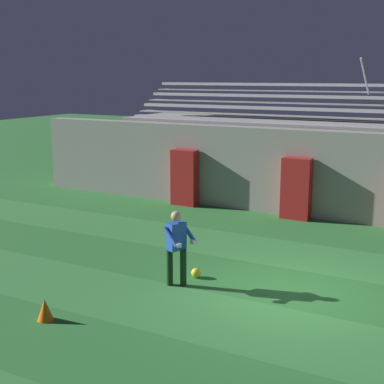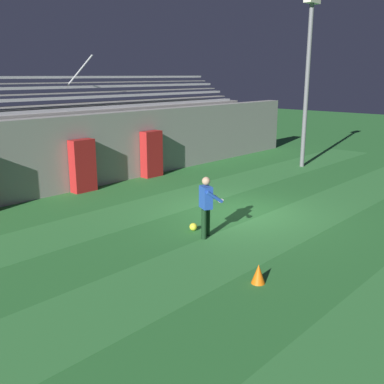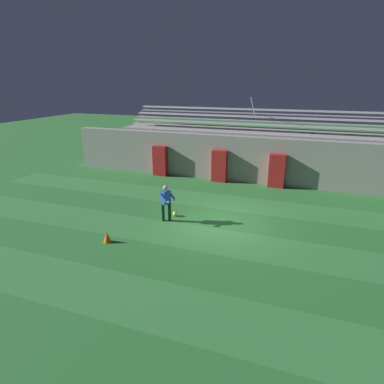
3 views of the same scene
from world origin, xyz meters
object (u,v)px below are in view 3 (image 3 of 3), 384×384
Objects in this scene: traffic_cone at (107,237)px; soccer_ball at (175,214)px; padding_pillar_gate_left at (219,166)px; padding_pillar_gate_right at (277,171)px; goalkeeper at (166,201)px; padding_pillar_far_left at (160,161)px.

soccer_ball is at bearing 64.94° from traffic_cone.
padding_pillar_gate_left is 3.46m from padding_pillar_gate_right.
padding_pillar_gate_left is at bearing 84.57° from goalkeeper.
goalkeeper reaches higher than soccer_ball.
padding_pillar_gate_right reaches higher than traffic_cone.
padding_pillar_far_left is 9.49m from traffic_cone.
padding_pillar_far_left is 4.66× the size of traffic_cone.
goalkeeper is at bearing 62.58° from traffic_cone.
goalkeeper is (-0.63, -6.62, -0.02)m from padding_pillar_gate_left.
traffic_cone is at bearing -117.42° from goalkeeper.
padding_pillar_gate_left is at bearing 180.00° from padding_pillar_gate_right.
padding_pillar_gate_left is 9.48m from traffic_cone.
padding_pillar_gate_left is 8.90× the size of soccer_ball.
padding_pillar_gate_right is 7.78m from goalkeeper.
padding_pillar_gate_right is at bearing 56.78° from soccer_ball.
soccer_ball is (-3.94, -6.01, -0.87)m from padding_pillar_gate_right.
padding_pillar_gate_left reaches higher than traffic_cone.
padding_pillar_gate_left is 4.02m from padding_pillar_far_left.
padding_pillar_gate_left and padding_pillar_far_left have the same top height.
traffic_cone is (2.03, -9.24, -0.77)m from padding_pillar_far_left.
goalkeeper reaches higher than traffic_cone.
soccer_ball is 0.52× the size of traffic_cone.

